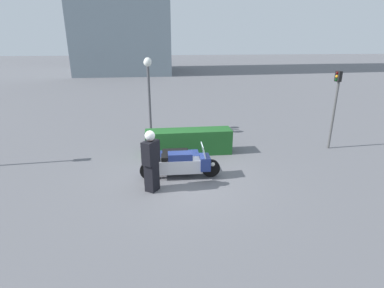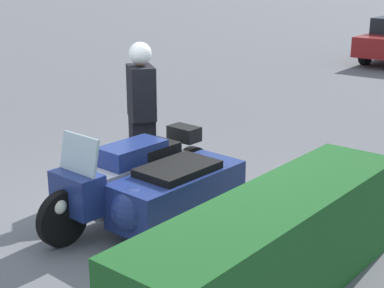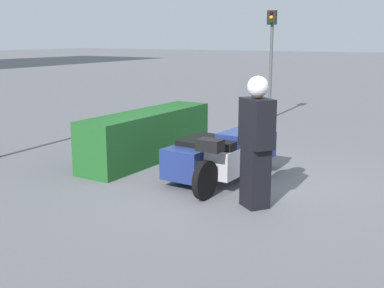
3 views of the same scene
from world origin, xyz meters
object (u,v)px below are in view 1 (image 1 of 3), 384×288
Objects in this scene: police_motorcycle at (180,161)px; officer_rider at (151,160)px; hedge_bush_curbside at (189,142)px; traffic_light_near at (335,98)px; twin_lamp_post at (148,76)px.

officer_rider reaches higher than police_motorcycle.
officer_rider reaches higher than hedge_bush_curbside.
traffic_light_near reaches higher than hedge_bush_curbside.
twin_lamp_post is (-1.51, 2.72, 2.27)m from hedge_bush_curbside.
traffic_light_near is at bearing 56.80° from officer_rider.
officer_rider is 0.59× the size of traffic_light_near.
hedge_bush_curbside is at bearing -7.90° from traffic_light_near.
hedge_bush_curbside is (1.43, 2.96, -0.51)m from officer_rider.
officer_rider is 0.53× the size of twin_lamp_post.
twin_lamp_post is (-1.02, 4.61, 2.31)m from police_motorcycle.
police_motorcycle is 1.52m from officer_rider.
officer_rider is 7.88m from traffic_light_near.
officer_rider is 0.56× the size of hedge_bush_curbside.
officer_rider is at bearing 14.66° from traffic_light_near.
twin_lamp_post reaches higher than police_motorcycle.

